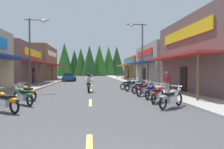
{
  "coord_description": "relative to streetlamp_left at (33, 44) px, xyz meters",
  "views": [
    {
      "loc": [
        0.05,
        -2.23,
        1.8
      ],
      "look_at": [
        3.85,
        33.29,
        1.09
      ],
      "focal_mm": 31.11,
      "sensor_mm": 36.0,
      "label": 1
    }
  ],
  "objects": [
    {
      "name": "motorcycle_parked_left_2",
      "position": [
        1.12,
        -5.38,
        -3.65
      ],
      "size": [
        1.65,
        1.51,
        1.04
      ],
      "rotation": [
        0.0,
        0.0,
        2.41
      ],
      "color": "black",
      "rests_on": "ground"
    },
    {
      "name": "treeline_backdrop",
      "position": [
        5.22,
        52.75,
        1.26
      ],
      "size": [
        25.27,
        10.66,
        11.58
      ],
      "color": "#315D23",
      "rests_on": "ground"
    },
    {
      "name": "motorcycle_parked_left_1",
      "position": [
        1.51,
        -7.13,
        -3.65
      ],
      "size": [
        1.54,
        1.62,
        1.04
      ],
      "rotation": [
        0.0,
        0.0,
        2.33
      ],
      "color": "black",
      "rests_on": "ground"
    },
    {
      "name": "motorcycle_parked_right_3",
      "position": [
        8.87,
        -4.12,
        -3.65
      ],
      "size": [
        1.54,
        1.62,
        1.04
      ],
      "rotation": [
        0.0,
        0.0,
        0.81
      ],
      "color": "black",
      "rests_on": "ground"
    },
    {
      "name": "streetlamp_right",
      "position": [
        10.09,
        1.99,
        0.16
      ],
      "size": [
        2.08,
        0.3,
        6.68
      ],
      "color": "#474C51",
      "rests_on": "ground"
    },
    {
      "name": "motorcycle_parked_right_1",
      "position": [
        8.86,
        -7.07,
        -3.65
      ],
      "size": [
        1.35,
        1.78,
        1.04
      ],
      "rotation": [
        0.0,
        0.0,
        0.93
      ],
      "color": "black",
      "rests_on": "ground"
    },
    {
      "name": "motorcycle_parked_right_5",
      "position": [
        8.72,
        -0.66,
        -3.65
      ],
      "size": [
        1.65,
        1.52,
        1.04
      ],
      "rotation": [
        0.0,
        0.0,
        0.74
      ],
      "color": "black",
      "rests_on": "ground"
    },
    {
      "name": "storefront_right_middle",
      "position": [
        16.47,
        9.41,
        -1.41
      ],
      "size": [
        9.43,
        10.43,
        5.46
      ],
      "color": "gray",
      "rests_on": "ground"
    },
    {
      "name": "streetlamp_left",
      "position": [
        0.0,
        0.0,
        0.0
      ],
      "size": [
        2.08,
        0.3,
        6.39
      ],
      "color": "#474C51",
      "rests_on": "ground"
    },
    {
      "name": "motorcycle_parked_right_0",
      "position": [
        8.95,
        -8.73,
        -3.65
      ],
      "size": [
        1.76,
        1.38,
        1.04
      ],
      "rotation": [
        0.0,
        0.0,
        0.66
      ],
      "color": "black",
      "rests_on": "ground"
    },
    {
      "name": "motorcycle_parked_right_4",
      "position": [
        9.02,
        -2.54,
        -3.65
      ],
      "size": [
        1.76,
        1.37,
        1.04
      ],
      "rotation": [
        0.0,
        0.0,
        0.65
      ],
      "color": "black",
      "rests_on": "ground"
    },
    {
      "name": "storefront_right_far",
      "position": [
        17.01,
        21.67,
        -1.87
      ],
      "size": [
        10.52,
        10.72,
        4.53
      ],
      "color": "brown",
      "rests_on": "ground"
    },
    {
      "name": "pedestrian_by_shop",
      "position": [
        10.78,
        -3.68,
        -3.14
      ],
      "size": [
        0.5,
        0.41,
        1.72
      ],
      "rotation": [
        0.0,
        0.0,
        4.19
      ],
      "color": "#B2A599",
      "rests_on": "ground"
    },
    {
      "name": "motorcycle_parked_left_0",
      "position": [
        1.32,
        -8.94,
        -3.65
      ],
      "size": [
        1.79,
        1.34,
        1.04
      ],
      "rotation": [
        0.0,
        0.0,
        2.51
      ],
      "color": "black",
      "rests_on": "ground"
    },
    {
      "name": "rider_cruising_trailing",
      "position": [
        5.0,
        13.34,
        -3.48
      ],
      "size": [
        0.6,
        2.14,
        1.57
      ],
      "rotation": [
        0.0,
        0.0,
        1.56
      ],
      "color": "black",
      "rests_on": "ground"
    },
    {
      "name": "pedestrian_browsing",
      "position": [
        -2.03,
        7.17,
        -3.16
      ],
      "size": [
        0.28,
        0.57,
        1.68
      ],
      "rotation": [
        0.0,
        0.0,
        6.22
      ],
      "color": "#333F8C",
      "rests_on": "ground"
    },
    {
      "name": "motorcycle_parked_right_6",
      "position": [
        8.6,
        0.69,
        -3.65
      ],
      "size": [
        1.75,
        1.39,
        1.04
      ],
      "rotation": [
        0.0,
        0.0,
        0.66
      ],
      "color": "black",
      "rests_on": "ground"
    },
    {
      "name": "sidewalk_right",
      "position": [
        11.34,
        9.93,
        -4.08
      ],
      "size": [
        2.71,
        80.96,
        0.12
      ],
      "primitive_type": "cube",
      "color": "#9E9991",
      "rests_on": "ground"
    },
    {
      "name": "centerline_dashes",
      "position": [
        5.04,
        14.68,
        -4.13
      ],
      "size": [
        0.16,
        57.66,
        0.01
      ],
      "color": "#E0C64C",
      "rests_on": "ground"
    },
    {
      "name": "ground",
      "position": [
        5.04,
        9.93,
        -4.19
      ],
      "size": [
        9.89,
        80.96,
        0.1
      ],
      "primitive_type": "cube",
      "color": "#424244"
    },
    {
      "name": "rider_cruising_lead",
      "position": [
        4.88,
        -1.33,
        -3.48
      ],
      "size": [
        0.6,
        2.14,
        1.57
      ],
      "rotation": [
        0.0,
        0.0,
        1.54
      ],
      "color": "black",
      "rests_on": "ground"
    },
    {
      "name": "sidewalk_left",
      "position": [
        -1.26,
        9.93,
        -4.08
      ],
      "size": [
        2.71,
        80.96,
        0.12
      ],
      "primitive_type": "cube",
      "color": "gray",
      "rests_on": "ground"
    },
    {
      "name": "motorcycle_parked_right_2",
      "position": [
        8.96,
        -5.52,
        -3.65
      ],
      "size": [
        1.34,
        1.79,
        1.04
      ],
      "rotation": [
        0.0,
        0.0,
        0.94
      ],
      "color": "black",
      "rests_on": "ground"
    },
    {
      "name": "parked_car_curbside",
      "position": [
        1.29,
        16.38,
        -3.45
      ],
      "size": [
        2.09,
        4.32,
        1.4
      ],
      "rotation": [
        0.0,
        0.0,
        1.56
      ],
      "color": "#1E4C8C",
      "rests_on": "ground"
    },
    {
      "name": "storefront_left_far",
      "position": [
        -6.51,
        21.76,
        -0.87
      ],
      "size": [
        9.65,
        11.27,
        6.54
      ],
      "color": "brown",
      "rests_on": "ground"
    }
  ]
}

